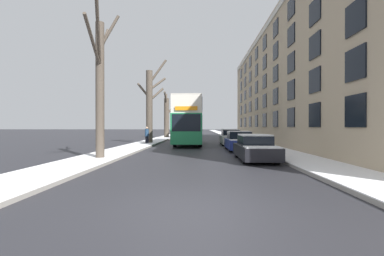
# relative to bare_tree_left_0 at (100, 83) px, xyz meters

# --- Properties ---
(ground_plane) EXTENTS (320.00, 320.00, 0.00)m
(ground_plane) POSITION_rel_bare_tree_left_0_xyz_m (5.05, -7.75, -4.04)
(ground_plane) COLOR #28282D
(sidewalk_left) EXTENTS (2.49, 130.00, 0.16)m
(sidewalk_left) POSITION_rel_bare_tree_left_0_xyz_m (-0.31, 45.25, -3.96)
(sidewalk_left) COLOR gray
(sidewalk_left) RESTS_ON ground
(sidewalk_right) EXTENTS (2.49, 130.00, 0.16)m
(sidewalk_right) POSITION_rel_bare_tree_left_0_xyz_m (10.41, 45.25, -3.96)
(sidewalk_right) COLOR gray
(sidewalk_right) RESTS_ON ground
(terrace_facade_right) EXTENTS (9.10, 38.68, 12.10)m
(terrace_facade_right) POSITION_rel_bare_tree_left_0_xyz_m (16.15, 12.79, 2.02)
(terrace_facade_right) COLOR tan
(terrace_facade_right) RESTS_ON ground
(bare_tree_left_0) EXTENTS (1.36, 4.75, 7.70)m
(bare_tree_left_0) POSITION_rel_bare_tree_left_0_xyz_m (0.00, 0.00, 0.00)
(bare_tree_left_0) COLOR #4C4238
(bare_tree_left_0) RESTS_ON ground
(bare_tree_left_1) EXTENTS (3.42, 1.96, 8.73)m
(bare_tree_left_1) POSITION_rel_bare_tree_left_0_xyz_m (0.02, 12.90, 0.06)
(bare_tree_left_1) COLOR #4C4238
(bare_tree_left_1) RESTS_ON ground
(bare_tree_left_2) EXTENTS (2.65, 3.66, 7.03)m
(bare_tree_left_2) POSITION_rel_bare_tree_left_0_xyz_m (0.02, 26.08, -0.60)
(bare_tree_left_2) COLOR #4C4238
(bare_tree_left_2) RESTS_ON ground
(double_decker_bus) EXTENTS (2.56, 10.19, 4.43)m
(double_decker_bus) POSITION_rel_bare_tree_left_0_xyz_m (4.08, 12.09, -1.54)
(double_decker_bus) COLOR #1E7A47
(double_decker_bus) RESTS_ON ground
(parked_car_0) EXTENTS (1.77, 4.22, 1.36)m
(parked_car_0) POSITION_rel_bare_tree_left_0_xyz_m (8.10, 0.41, -3.40)
(parked_car_0) COLOR black
(parked_car_0) RESTS_ON ground
(parked_car_1) EXTENTS (1.84, 4.12, 1.44)m
(parked_car_1) POSITION_rel_bare_tree_left_0_xyz_m (8.10, 6.04, -3.37)
(parked_car_1) COLOR navy
(parked_car_1) RESTS_ON ground
(parked_car_2) EXTENTS (1.81, 4.25, 1.53)m
(parked_car_2) POSITION_rel_bare_tree_left_0_xyz_m (8.10, 11.69, -3.33)
(parked_car_2) COLOR silver
(parked_car_2) RESTS_ON ground
(oncoming_van) EXTENTS (2.01, 5.57, 2.17)m
(oncoming_van) POSITION_rel_bare_tree_left_0_xyz_m (2.39, 26.18, -2.86)
(oncoming_van) COLOR white
(oncoming_van) RESTS_ON ground
(pedestrian_left_sidewalk) EXTENTS (0.38, 0.38, 1.76)m
(pedestrian_left_sidewalk) POSITION_rel_bare_tree_left_0_xyz_m (-0.09, 11.92, -3.07)
(pedestrian_left_sidewalk) COLOR black
(pedestrian_left_sidewalk) RESTS_ON ground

